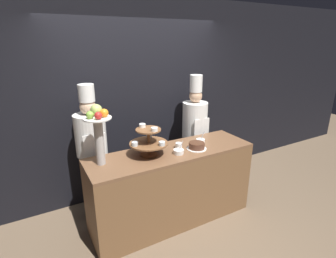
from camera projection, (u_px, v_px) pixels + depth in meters
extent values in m
plane|color=brown|center=(184.00, 232.00, 3.19)|extent=(14.00, 14.00, 0.00)
cube|color=black|center=(139.00, 100.00, 3.78)|extent=(10.00, 0.06, 2.80)
cube|color=brown|center=(172.00, 187.00, 3.30)|extent=(2.05, 0.62, 0.92)
cube|color=brown|center=(172.00, 152.00, 3.14)|extent=(2.05, 0.62, 0.03)
cylinder|color=brown|center=(149.00, 154.00, 3.03)|extent=(0.20, 0.20, 0.02)
cylinder|color=brown|center=(149.00, 142.00, 2.98)|extent=(0.04, 0.04, 0.32)
cylinder|color=brown|center=(149.00, 143.00, 2.99)|extent=(0.44, 0.44, 0.02)
cylinder|color=brown|center=(148.00, 130.00, 2.93)|extent=(0.29, 0.29, 0.02)
cylinder|color=silver|center=(149.00, 136.00, 3.14)|extent=(0.07, 0.07, 0.04)
cylinder|color=gold|center=(149.00, 136.00, 3.14)|extent=(0.06, 0.06, 0.03)
cylinder|color=silver|center=(135.00, 144.00, 2.89)|extent=(0.07, 0.07, 0.04)
cylinder|color=beige|center=(135.00, 144.00, 2.89)|extent=(0.06, 0.06, 0.03)
cylinder|color=silver|center=(162.00, 143.00, 2.90)|extent=(0.07, 0.07, 0.04)
cylinder|color=red|center=(162.00, 144.00, 2.90)|extent=(0.06, 0.06, 0.03)
cylinder|color=white|center=(142.00, 126.00, 2.99)|extent=(0.07, 0.07, 0.04)
cylinder|color=white|center=(154.00, 129.00, 2.86)|extent=(0.07, 0.07, 0.04)
cylinder|color=#B2ADA8|center=(99.00, 142.00, 2.74)|extent=(0.09, 0.09, 0.50)
cylinder|color=white|center=(97.00, 118.00, 2.65)|extent=(0.29, 0.29, 0.01)
sphere|color=orange|center=(104.00, 113.00, 2.65)|extent=(0.09, 0.09, 0.09)
sphere|color=#ADC160|center=(96.00, 110.00, 2.70)|extent=(0.12, 0.12, 0.12)
sphere|color=#84B742|center=(90.00, 115.00, 2.60)|extent=(0.08, 0.08, 0.08)
sphere|color=red|center=(98.00, 116.00, 2.58)|extent=(0.08, 0.08, 0.08)
cylinder|color=white|center=(197.00, 149.00, 3.20)|extent=(0.24, 0.24, 0.01)
cylinder|color=brown|center=(197.00, 146.00, 3.19)|extent=(0.19, 0.19, 0.07)
cylinder|color=#472819|center=(197.00, 143.00, 3.17)|extent=(0.19, 0.19, 0.01)
cylinder|color=white|center=(179.00, 145.00, 3.22)|extent=(0.08, 0.08, 0.07)
cylinder|color=white|center=(179.00, 152.00, 3.06)|extent=(0.12, 0.12, 0.05)
cylinder|color=#BCBCC1|center=(181.00, 145.00, 3.05)|extent=(0.05, 0.01, 0.11)
cylinder|color=white|center=(201.00, 141.00, 3.39)|extent=(0.11, 0.11, 0.05)
cylinder|color=#BCBCC1|center=(203.00, 135.00, 3.38)|extent=(0.05, 0.01, 0.11)
cube|color=#38332D|center=(96.00, 184.00, 3.42)|extent=(0.28, 0.16, 0.87)
cylinder|color=white|center=(91.00, 135.00, 3.19)|extent=(0.38, 0.38, 0.52)
cube|color=white|center=(95.00, 148.00, 3.08)|extent=(0.26, 0.01, 0.33)
sphere|color=#DBB28E|center=(88.00, 107.00, 3.08)|extent=(0.19, 0.19, 0.19)
cylinder|color=white|center=(86.00, 93.00, 3.03)|extent=(0.18, 0.18, 0.20)
cube|color=#28282D|center=(193.00, 161.00, 4.14)|extent=(0.28, 0.15, 0.82)
cylinder|color=white|center=(195.00, 120.00, 3.92)|extent=(0.37, 0.37, 0.54)
cube|color=white|center=(202.00, 130.00, 3.81)|extent=(0.26, 0.01, 0.34)
sphere|color=tan|center=(196.00, 96.00, 3.80)|extent=(0.19, 0.19, 0.19)
cylinder|color=white|center=(196.00, 83.00, 3.74)|extent=(0.18, 0.18, 0.24)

